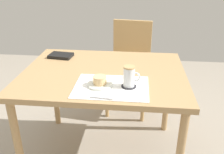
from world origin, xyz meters
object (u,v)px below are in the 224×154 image
object	(u,v)px
pastry	(100,80)
small_book	(61,56)
coffee_mug	(129,76)
wooden_chair	(130,63)
dining_table	(104,82)
pastry_plate	(100,84)

from	to	relation	value
pastry	small_book	xyz separation A→B (m)	(-0.39, 0.47, -0.03)
pastry	small_book	distance (m)	0.61
coffee_mug	small_book	size ratio (longest dim) A/B	0.71
wooden_chair	small_book	xyz separation A→B (m)	(-0.54, -0.52, 0.25)
dining_table	wooden_chair	world-z (taller)	wooden_chair
wooden_chair	pastry_plate	bearing A→B (deg)	88.18
pastry	small_book	world-z (taller)	pastry
dining_table	wooden_chair	size ratio (longest dim) A/B	1.25
dining_table	coffee_mug	size ratio (longest dim) A/B	8.80
pastry	small_book	bearing A→B (deg)	129.19
dining_table	coffee_mug	xyz separation A→B (m)	(0.19, -0.22, 0.15)
pastry	coffee_mug	distance (m)	0.18
coffee_mug	dining_table	bearing A→B (deg)	130.33
dining_table	small_book	xyz separation A→B (m)	(-0.38, 0.25, 0.09)
dining_table	pastry	distance (m)	0.25
coffee_mug	wooden_chair	bearing A→B (deg)	91.56
wooden_chair	coffee_mug	size ratio (longest dim) A/B	7.07
wooden_chair	pastry_plate	distance (m)	1.04
wooden_chair	coffee_mug	distance (m)	1.04
wooden_chair	pastry_plate	xyz separation A→B (m)	(-0.15, -1.00, 0.25)
pastry	pastry_plate	bearing A→B (deg)	0.00
wooden_chair	pastry_plate	size ratio (longest dim) A/B	5.79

